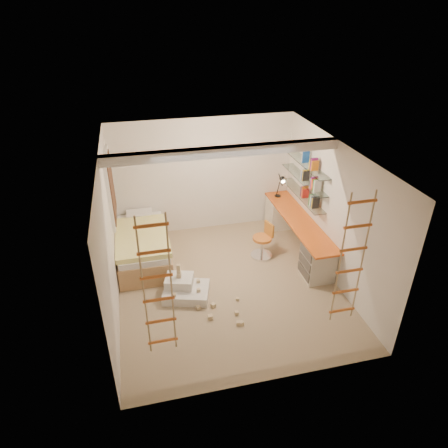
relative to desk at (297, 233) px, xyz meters
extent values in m
plane|color=#957F60|center=(-1.72, -0.86, -0.40)|extent=(4.50, 4.50, 0.00)
cube|color=white|center=(-1.72, -0.56, 2.12)|extent=(4.00, 0.18, 0.16)
cube|color=white|center=(-3.69, 0.64, 1.15)|extent=(0.06, 1.15, 1.35)
cube|color=#4C2D1E|center=(-3.65, 0.64, 1.15)|extent=(0.02, 1.00, 1.20)
cylinder|color=white|center=(0.01, -1.15, -0.23)|extent=(0.28, 0.28, 0.35)
cube|color=orange|center=(0.00, -0.03, 0.33)|extent=(0.55, 2.80, 0.04)
cube|color=beige|center=(0.00, 1.07, -0.05)|extent=(0.52, 0.55, 0.71)
cube|color=beige|center=(0.00, -1.03, -0.05)|extent=(0.52, 0.55, 0.71)
cube|color=#4C4742|center=(-0.27, -1.03, 0.21)|extent=(0.02, 0.50, 0.18)
cube|color=#4C4742|center=(-0.27, -1.03, -0.01)|extent=(0.02, 0.50, 0.18)
cube|color=#4C4742|center=(-0.27, -1.03, -0.23)|extent=(0.02, 0.50, 0.18)
cube|color=white|center=(0.15, 0.27, 0.75)|extent=(0.25, 1.80, 0.01)
cube|color=white|center=(0.15, 0.27, 1.10)|extent=(0.25, 1.80, 0.01)
cube|color=white|center=(0.15, 0.27, 1.45)|extent=(0.25, 1.80, 0.01)
cube|color=#AD7F51|center=(-3.20, 0.37, -0.18)|extent=(1.00, 2.00, 0.45)
cube|color=white|center=(-3.20, 0.37, 0.11)|extent=(0.95, 1.95, 0.12)
cube|color=yellow|center=(-3.20, 0.22, 0.22)|extent=(1.02, 1.60, 0.10)
cube|color=white|center=(-3.20, 1.17, 0.23)|extent=(0.55, 0.35, 0.12)
cylinder|color=black|center=(-0.05, 1.12, 0.36)|extent=(0.14, 0.14, 0.02)
cylinder|color=black|center=(-0.05, 1.12, 0.55)|extent=(0.02, 0.15, 0.36)
cylinder|color=black|center=(-0.05, 1.02, 0.80)|extent=(0.02, 0.27, 0.20)
cone|color=black|center=(-0.05, 0.90, 0.85)|extent=(0.12, 0.14, 0.15)
cylinder|color=#FFEABF|center=(-0.05, 0.86, 0.82)|extent=(0.08, 0.04, 0.08)
cylinder|color=#C66926|center=(-0.80, -0.10, 0.04)|extent=(0.48, 0.48, 0.06)
cube|color=#AF6A21|center=(-0.65, -0.06, 0.21)|extent=(0.12, 0.30, 0.28)
cylinder|color=silver|center=(-0.80, -0.10, -0.16)|extent=(0.06, 0.06, 0.39)
cylinder|color=silver|center=(-0.80, -0.10, -0.38)|extent=(0.55, 0.55, 0.05)
cube|color=silver|center=(-2.52, -1.01, -0.32)|extent=(0.94, 0.82, 0.18)
cube|color=silver|center=(-2.63, -0.89, -0.14)|extent=(0.58, 0.52, 0.18)
cube|color=#CCB284|center=(-2.63, -0.89, -0.01)|extent=(0.10, 0.10, 0.08)
cube|color=#CCB284|center=(-2.63, -0.89, 0.07)|extent=(0.09, 0.09, 0.07)
cube|color=#CCB284|center=(-2.63, -0.89, 0.16)|extent=(0.07, 0.07, 0.12)
cube|color=#CCB284|center=(-2.32, -1.16, -0.20)|extent=(0.06, 0.06, 0.06)
cube|color=#CCB284|center=(-2.28, -0.89, -0.20)|extent=(0.06, 0.06, 0.06)
cube|color=#CCB284|center=(-2.76, -1.19, -0.20)|extent=(0.06, 0.06, 0.06)
cube|color=#CCB284|center=(-2.38, -1.41, -0.37)|extent=(0.07, 0.07, 0.07)
cube|color=#CCB284|center=(-2.22, -1.70, -0.37)|extent=(0.07, 0.07, 0.07)
cube|color=#CCB284|center=(-1.80, -1.94, -0.37)|extent=(0.07, 0.07, 0.07)
cube|color=#CCB284|center=(-1.75, -1.95, -0.37)|extent=(0.07, 0.07, 0.07)
cube|color=#CCB284|center=(-2.11, -1.42, -0.37)|extent=(0.07, 0.07, 0.07)
cube|color=#CCB284|center=(-1.76, -1.69, -0.37)|extent=(0.07, 0.07, 0.07)
cube|color=#CCB284|center=(-1.65, -1.35, -0.37)|extent=(0.07, 0.07, 0.07)
cube|color=#262626|center=(0.15, 0.27, 0.86)|extent=(0.14, 0.64, 0.22)
cube|color=yellow|center=(0.15, 0.27, 1.21)|extent=(0.14, 0.64, 0.22)
cube|color=#194CA5|center=(0.15, 0.27, 1.56)|extent=(0.14, 0.46, 0.22)
camera|label=1|loc=(-3.17, -6.69, 4.30)|focal=32.00mm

